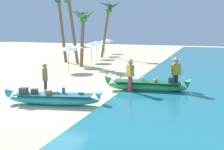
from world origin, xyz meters
TOP-DOWN VIEW (x-y plane):
  - ground_plane at (0.00, 0.00)m, footprint 80.00×80.00m
  - boat_cyan_foreground at (0.62, -1.11)m, footprint 4.17×1.62m
  - boat_green_midground at (3.82, 2.51)m, footprint 4.34×1.42m
  - person_vendor_hatted at (3.13, 1.83)m, footprint 0.54×0.50m
  - person_tourist_customer at (-0.19, -0.45)m, footprint 0.47×0.56m
  - person_vendor_assistant at (5.19, 2.80)m, footprint 0.58×0.45m
  - parasol_row_0 at (-3.13, 6.64)m, footprint 1.60×1.60m
  - parasol_row_1 at (-3.50, 9.32)m, footprint 1.60×1.60m
  - parasol_row_2 at (-3.80, 12.14)m, footprint 1.60×1.60m
  - parasol_row_3 at (-4.52, 14.99)m, footprint 1.60×1.60m
  - parasol_row_4 at (-4.90, 18.06)m, footprint 1.60×1.60m
  - parasol_row_5 at (-5.58, 20.97)m, footprint 1.60×1.60m
  - palm_tree_tall_inland at (-3.76, 16.53)m, footprint 2.69×2.44m
  - palm_tree_leaning_seaward at (-3.05, 9.08)m, footprint 2.28×2.50m
  - palm_tree_mid_cluster at (-5.33, 10.82)m, footprint 2.79×2.66m
  - palm_tree_far_behind at (-6.63, 11.20)m, footprint 2.30×2.72m

SIDE VIEW (x-z plane):
  - ground_plane at x=0.00m, z-range 0.00..0.00m
  - boat_cyan_foreground at x=0.62m, z-range -0.10..0.64m
  - boat_green_midground at x=3.82m, z-range -0.12..0.72m
  - person_tourist_customer at x=-0.19m, z-range 0.11..1.75m
  - person_vendor_hatted at x=3.13m, z-range 0.14..1.90m
  - person_vendor_assistant at x=5.19m, z-range 0.15..1.97m
  - parasol_row_0 at x=-3.13m, z-range 0.79..2.70m
  - parasol_row_1 at x=-3.50m, z-range 0.79..2.70m
  - parasol_row_2 at x=-3.80m, z-range 0.79..2.70m
  - parasol_row_3 at x=-4.52m, z-range 0.79..2.70m
  - parasol_row_4 at x=-4.90m, z-range 0.79..2.70m
  - parasol_row_5 at x=-5.58m, z-range 0.79..2.70m
  - palm_tree_leaning_seaward at x=-3.05m, z-range 1.47..6.28m
  - palm_tree_tall_inland at x=-3.76m, z-range 1.73..7.94m
  - palm_tree_far_behind at x=-6.63m, z-range 1.89..8.62m
  - palm_tree_mid_cluster at x=-5.33m, z-range 1.90..8.61m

